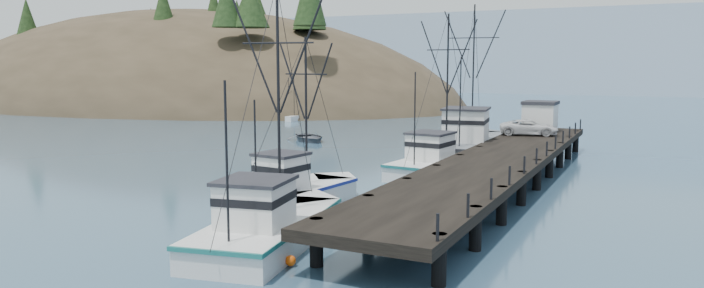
% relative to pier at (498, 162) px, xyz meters
% --- Properties ---
extents(ground, '(400.00, 400.00, 0.00)m').
position_rel_pier_xyz_m(ground, '(-14.00, -16.00, -1.69)').
color(ground, '#2F4F69').
rests_on(ground, ground).
extents(pier, '(6.00, 44.00, 2.00)m').
position_rel_pier_xyz_m(pier, '(0.00, 0.00, 0.00)').
color(pier, black).
rests_on(pier, ground).
extents(headland, '(134.80, 78.00, 51.00)m').
position_rel_pier_xyz_m(headland, '(-88.95, 62.61, -6.24)').
color(headland, '#382D1E').
rests_on(headland, ground).
extents(distant_ridge, '(360.00, 40.00, 26.00)m').
position_rel_pier_xyz_m(distant_ridge, '(-4.00, 154.00, -1.69)').
color(distant_ridge, '#9EB2C6').
rests_on(distant_ridge, ground).
extents(distant_ridge_far, '(180.00, 25.00, 18.00)m').
position_rel_pier_xyz_m(distant_ridge_far, '(-54.00, 169.00, -1.69)').
color(distant_ridge_far, silver).
rests_on(distant_ridge_far, ground).
extents(moored_sailboats, '(16.18, 15.17, 6.35)m').
position_rel_pier_xyz_m(moored_sailboats, '(-45.98, 42.35, -1.36)').
color(moored_sailboats, silver).
rests_on(moored_sailboats, ground).
extents(trawler_near, '(5.79, 12.16, 12.12)m').
position_rel_pier_xyz_m(trawler_near, '(-6.12, -18.01, -0.87)').
color(trawler_near, silver).
rests_on(trawler_near, ground).
extents(trawler_mid, '(4.36, 10.05, 10.07)m').
position_rel_pier_xyz_m(trawler_mid, '(-8.95, -11.05, -0.87)').
color(trawler_mid, silver).
rests_on(trawler_mid, ground).
extents(trawler_far, '(4.99, 12.17, 12.27)m').
position_rel_pier_xyz_m(trawler_far, '(-5.08, 3.13, -0.87)').
color(trawler_far, silver).
rests_on(trawler_far, ground).
extents(work_vessel, '(6.88, 16.59, 13.67)m').
position_rel_pier_xyz_m(work_vessel, '(-5.13, 11.24, -0.46)').
color(work_vessel, slate).
rests_on(work_vessel, ground).
extents(pier_shed, '(3.00, 3.20, 2.80)m').
position_rel_pier_xyz_m(pier_shed, '(-0.39, 18.00, 1.73)').
color(pier_shed, silver).
rests_on(pier_shed, pier).
extents(pickup_truck, '(5.35, 3.41, 1.37)m').
position_rel_pier_xyz_m(pickup_truck, '(-0.68, 14.19, 1.00)').
color(pickup_truck, silver).
rests_on(pickup_truck, pier).
extents(motorboat, '(6.78, 6.68, 1.15)m').
position_rel_pier_xyz_m(motorboat, '(-23.97, 16.10, -1.69)').
color(motorboat, '#53565C').
rests_on(motorboat, ground).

